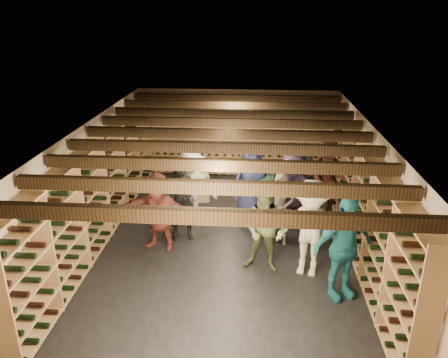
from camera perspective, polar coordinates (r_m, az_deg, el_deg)
ground at (r=9.16m, az=0.36°, el=-7.84°), size 8.00×8.00×0.00m
walls at (r=8.64m, az=0.38°, el=-0.89°), size 5.52×8.02×2.40m
ceiling at (r=8.26m, az=0.40°, el=6.83°), size 5.50×8.00×0.01m
ceiling_joists at (r=8.29m, az=0.40°, el=5.90°), size 5.40×7.12×0.18m
wine_rack_left at (r=9.21m, az=-15.78°, el=-1.11°), size 0.32×7.50×2.15m
wine_rack_right at (r=8.90m, az=17.13°, el=-2.07°), size 0.32×7.50×2.15m
wine_rack_back at (r=12.29m, az=1.63°, el=5.37°), size 4.70×0.30×2.15m
crate_stack_left at (r=10.77m, az=-3.38°, el=-1.20°), size 0.57×0.45×0.68m
crate_stack_right at (r=10.17m, az=6.50°, el=-2.74°), size 0.58×0.47×0.68m
crate_loose at (r=10.30m, az=8.89°, el=-4.10°), size 0.55×0.41×0.17m
person_1 at (r=8.85m, az=-5.50°, el=-2.86°), size 0.73×0.61×1.71m
person_2 at (r=7.83m, az=5.51°, el=-6.55°), size 0.92×0.79×1.64m
person_3 at (r=7.79m, az=11.16°, el=-6.40°), size 1.31×0.98×1.80m
person_4 at (r=7.32m, az=15.31°, el=-8.61°), size 1.16×0.84×1.82m
person_5 at (r=8.63m, az=-8.57°, el=-4.18°), size 1.53×0.86×1.57m
person_6 at (r=9.56m, az=3.61°, el=-0.45°), size 1.06×0.91×1.84m
person_7 at (r=8.77m, az=7.32°, el=-3.97°), size 0.59×0.44×1.49m
person_8 at (r=9.85m, az=13.58°, el=-0.29°), size 0.95×0.76×1.87m
person_9 at (r=9.43m, az=-4.31°, el=-1.15°), size 1.27×0.98×1.74m
person_10 at (r=9.23m, az=6.29°, el=-2.33°), size 0.98×0.57×1.56m
person_11 at (r=9.57m, az=8.73°, el=-1.22°), size 1.62×1.03×1.67m
person_12 at (r=10.01m, az=10.26°, el=-0.10°), size 0.86×0.58×1.73m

